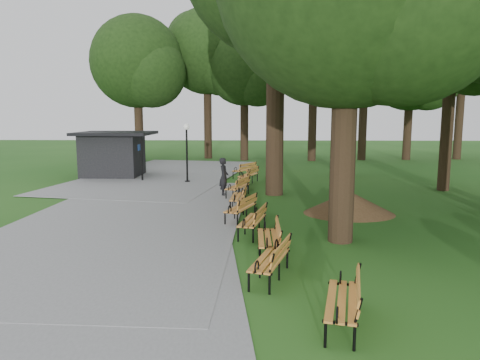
{
  "coord_description": "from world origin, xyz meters",
  "views": [
    {
      "loc": [
        0.4,
        -12.14,
        3.62
      ],
      "look_at": [
        -0.07,
        4.82,
        1.1
      ],
      "focal_mm": 33.29,
      "sensor_mm": 36.0,
      "label": 1
    }
  ],
  "objects_px": {
    "bench_2": "(268,238)",
    "kiosk": "(113,154)",
    "bench_5": "(238,197)",
    "bench_7": "(243,180)",
    "bench_1": "(269,260)",
    "dirt_mound": "(349,202)",
    "bench_6": "(238,187)",
    "person": "(224,177)",
    "bench_4": "(241,208)",
    "lamp_post": "(187,140)",
    "lawn_tree_5": "(453,36)",
    "bench_8": "(248,175)",
    "bench_9": "(244,170)",
    "bench_3": "(252,221)",
    "lawn_tree_4": "(352,9)",
    "bench_0": "(342,301)"
  },
  "relations": [
    {
      "from": "person",
      "to": "bench_2",
      "type": "xyz_separation_m",
      "value": [
        1.68,
        -8.39,
        -0.41
      ]
    },
    {
      "from": "dirt_mound",
      "to": "lamp_post",
      "type": "bearing_deg",
      "value": 133.84
    },
    {
      "from": "kiosk",
      "to": "bench_2",
      "type": "relative_size",
      "value": 2.19
    },
    {
      "from": "bench_5",
      "to": "bench_6",
      "type": "distance_m",
      "value": 2.39
    },
    {
      "from": "person",
      "to": "lawn_tree_4",
      "type": "relative_size",
      "value": 0.13
    },
    {
      "from": "lawn_tree_4",
      "to": "bench_6",
      "type": "bearing_deg",
      "value": -132.36
    },
    {
      "from": "bench_1",
      "to": "dirt_mound",
      "type": "bearing_deg",
      "value": 171.48
    },
    {
      "from": "lamp_post",
      "to": "bench_6",
      "type": "relative_size",
      "value": 1.64
    },
    {
      "from": "bench_5",
      "to": "bench_7",
      "type": "xyz_separation_m",
      "value": [
        0.08,
        4.4,
        0.0
      ]
    },
    {
      "from": "bench_1",
      "to": "bench_6",
      "type": "distance_m",
      "value": 9.97
    },
    {
      "from": "bench_5",
      "to": "bench_8",
      "type": "distance_m",
      "value": 6.25
    },
    {
      "from": "bench_8",
      "to": "kiosk",
      "type": "bearing_deg",
      "value": -87.32
    },
    {
      "from": "bench_0",
      "to": "lawn_tree_4",
      "type": "distance_m",
      "value": 21.27
    },
    {
      "from": "bench_2",
      "to": "kiosk",
      "type": "bearing_deg",
      "value": -149.47
    },
    {
      "from": "bench_6",
      "to": "bench_4",
      "type": "bearing_deg",
      "value": 21.85
    },
    {
      "from": "bench_3",
      "to": "bench_9",
      "type": "xyz_separation_m",
      "value": [
        -0.46,
        12.31,
        0.0
      ]
    },
    {
      "from": "person",
      "to": "dirt_mound",
      "type": "height_order",
      "value": "person"
    },
    {
      "from": "bench_8",
      "to": "bench_9",
      "type": "height_order",
      "value": "same"
    },
    {
      "from": "bench_1",
      "to": "bench_6",
      "type": "height_order",
      "value": "same"
    },
    {
      "from": "person",
      "to": "bench_5",
      "type": "xyz_separation_m",
      "value": [
        0.72,
        -2.6,
        -0.41
      ]
    },
    {
      "from": "dirt_mound",
      "to": "lawn_tree_5",
      "type": "bearing_deg",
      "value": 42.97
    },
    {
      "from": "kiosk",
      "to": "bench_3",
      "type": "bearing_deg",
      "value": -56.49
    },
    {
      "from": "bench_9",
      "to": "bench_1",
      "type": "bearing_deg",
      "value": 35.04
    },
    {
      "from": "bench_4",
      "to": "lamp_post",
      "type": "bearing_deg",
      "value": -139.73
    },
    {
      "from": "person",
      "to": "bench_1",
      "type": "height_order",
      "value": "person"
    },
    {
      "from": "bench_1",
      "to": "lawn_tree_4",
      "type": "height_order",
      "value": "lawn_tree_4"
    },
    {
      "from": "lamp_post",
      "to": "bench_3",
      "type": "height_order",
      "value": "lamp_post"
    },
    {
      "from": "bench_5",
      "to": "lawn_tree_4",
      "type": "bearing_deg",
      "value": 150.07
    },
    {
      "from": "bench_4",
      "to": "bench_7",
      "type": "height_order",
      "value": "same"
    },
    {
      "from": "person",
      "to": "kiosk",
      "type": "height_order",
      "value": "kiosk"
    },
    {
      "from": "bench_3",
      "to": "bench_1",
      "type": "bearing_deg",
      "value": 18.86
    },
    {
      "from": "bench_2",
      "to": "bench_3",
      "type": "xyz_separation_m",
      "value": [
        -0.41,
        1.91,
        0.0
      ]
    },
    {
      "from": "bench_1",
      "to": "bench_2",
      "type": "relative_size",
      "value": 1.0
    },
    {
      "from": "kiosk",
      "to": "dirt_mound",
      "type": "relative_size",
      "value": 1.5
    },
    {
      "from": "person",
      "to": "bench_1",
      "type": "bearing_deg",
      "value": -170.76
    },
    {
      "from": "bench_6",
      "to": "lawn_tree_5",
      "type": "height_order",
      "value": "lawn_tree_5"
    },
    {
      "from": "bench_3",
      "to": "bench_7",
      "type": "distance_m",
      "value": 8.29
    },
    {
      "from": "kiosk",
      "to": "bench_6",
      "type": "bearing_deg",
      "value": -39.43
    },
    {
      "from": "bench_3",
      "to": "lawn_tree_4",
      "type": "height_order",
      "value": "lawn_tree_4"
    },
    {
      "from": "bench_8",
      "to": "bench_9",
      "type": "xyz_separation_m",
      "value": [
        -0.25,
        2.19,
        0.0
      ]
    },
    {
      "from": "bench_1",
      "to": "bench_7",
      "type": "bearing_deg",
      "value": -158.95
    },
    {
      "from": "kiosk",
      "to": "person",
      "type": "bearing_deg",
      "value": -40.91
    },
    {
      "from": "kiosk",
      "to": "lawn_tree_5",
      "type": "distance_m",
      "value": 18.76
    },
    {
      "from": "bench_6",
      "to": "bench_7",
      "type": "distance_m",
      "value": 2.02
    },
    {
      "from": "bench_5",
      "to": "bench_8",
      "type": "xyz_separation_m",
      "value": [
        0.33,
        6.24,
        0.0
      ]
    },
    {
      "from": "bench_1",
      "to": "lamp_post",
      "type": "bearing_deg",
      "value": -147.6
    },
    {
      "from": "bench_3",
      "to": "bench_9",
      "type": "relative_size",
      "value": 1.0
    },
    {
      "from": "bench_5",
      "to": "bench_4",
      "type": "bearing_deg",
      "value": 7.71
    },
    {
      "from": "bench_6",
      "to": "dirt_mound",
      "type": "bearing_deg",
      "value": 70.73
    },
    {
      "from": "dirt_mound",
      "to": "bench_8",
      "type": "height_order",
      "value": "bench_8"
    }
  ]
}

